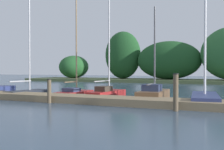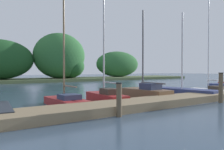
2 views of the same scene
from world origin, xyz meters
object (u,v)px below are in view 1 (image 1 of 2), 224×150
at_px(sailboat_5, 205,98).
at_px(mooring_piling_2, 176,92).
at_px(mooring_piling_1, 49,91).
at_px(sailboat_2, 75,91).
at_px(sailboat_1, 29,90).
at_px(sailboat_3, 108,91).
at_px(sailboat_4, 154,94).

xyz_separation_m(sailboat_5, mooring_piling_2, (-0.88, -3.01, 0.48)).
bearing_deg(sailboat_5, mooring_piling_1, 104.89).
xyz_separation_m(sailboat_2, sailboat_5, (7.89, -0.65, -0.06)).
distance_m(sailboat_1, sailboat_3, 5.38).
height_order(sailboat_1, mooring_piling_2, sailboat_1).
distance_m(sailboat_1, mooring_piling_1, 4.52).
height_order(sailboat_2, sailboat_3, sailboat_3).
bearing_deg(sailboat_4, sailboat_3, 88.33).
relative_size(sailboat_3, mooring_piling_1, 6.39).
height_order(sailboat_5, mooring_piling_2, sailboat_5).
bearing_deg(sailboat_2, sailboat_3, -89.02).
bearing_deg(sailboat_1, sailboat_3, -74.18).
bearing_deg(sailboat_1, sailboat_2, -68.32).
relative_size(sailboat_3, sailboat_5, 1.47).
height_order(mooring_piling_1, mooring_piling_2, mooring_piling_2).
xyz_separation_m(sailboat_5, mooring_piling_1, (-7.34, -2.83, 0.32)).
height_order(sailboat_1, sailboat_3, sailboat_3).
bearing_deg(sailboat_1, mooring_piling_2, -98.59).
height_order(sailboat_4, mooring_piling_2, sailboat_4).
xyz_separation_m(sailboat_3, mooring_piling_1, (-1.71, -3.49, 0.22)).
xyz_separation_m(sailboat_2, mooring_piling_1, (0.55, -3.48, 0.26)).
bearing_deg(mooring_piling_2, sailboat_3, 142.28).
relative_size(sailboat_4, sailboat_5, 0.98).
distance_m(sailboat_1, mooring_piling_2, 10.48).
height_order(sailboat_3, sailboat_4, sailboat_3).
bearing_deg(sailboat_2, mooring_piling_1, -170.28).
bearing_deg(mooring_piling_1, sailboat_1, 143.21).
distance_m(sailboat_3, mooring_piling_1, 3.90).
distance_m(sailboat_1, sailboat_5, 10.96).
relative_size(sailboat_2, mooring_piling_2, 5.06).
xyz_separation_m(sailboat_1, sailboat_2, (3.06, 0.78, -0.03)).
bearing_deg(mooring_piling_1, sailboat_3, 63.92).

